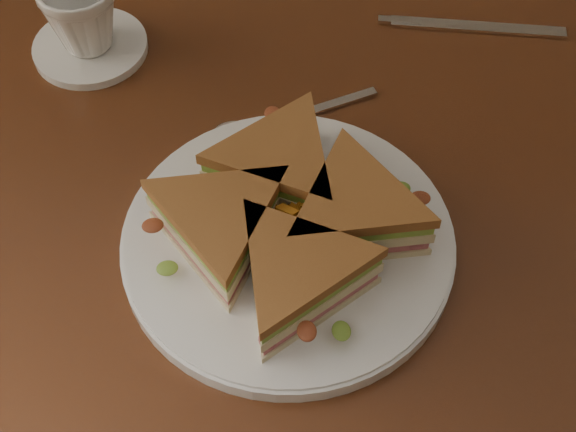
{
  "coord_description": "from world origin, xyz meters",
  "views": [
    {
      "loc": [
        -0.03,
        -0.53,
        1.37
      ],
      "look_at": [
        -0.05,
        -0.12,
        0.8
      ],
      "focal_mm": 50.0,
      "sensor_mm": 36.0,
      "label": 1
    }
  ],
  "objects_px": {
    "plate": "(288,243)",
    "saucer": "(90,47)",
    "table": "(343,210)",
    "knife": "(465,27)",
    "sandwich_wedges": "(288,219)",
    "coffee_cup": "(82,16)",
    "spoon": "(257,128)"
  },
  "relations": [
    {
      "from": "plate",
      "to": "saucer",
      "type": "distance_m",
      "value": 0.35
    },
    {
      "from": "table",
      "to": "knife",
      "type": "height_order",
      "value": "knife"
    },
    {
      "from": "sandwich_wedges",
      "to": "coffee_cup",
      "type": "relative_size",
      "value": 3.41
    },
    {
      "from": "sandwich_wedges",
      "to": "coffee_cup",
      "type": "distance_m",
      "value": 0.35
    },
    {
      "from": "spoon",
      "to": "sandwich_wedges",
      "type": "bearing_deg",
      "value": -100.94
    },
    {
      "from": "table",
      "to": "saucer",
      "type": "bearing_deg",
      "value": 155.59
    },
    {
      "from": "spoon",
      "to": "knife",
      "type": "xyz_separation_m",
      "value": [
        0.23,
        0.17,
        -0.0
      ]
    },
    {
      "from": "spoon",
      "to": "coffee_cup",
      "type": "xyz_separation_m",
      "value": [
        -0.2,
        0.11,
        0.05
      ]
    },
    {
      "from": "spoon",
      "to": "knife",
      "type": "bearing_deg",
      "value": 10.57
    },
    {
      "from": "knife",
      "to": "saucer",
      "type": "height_order",
      "value": "saucer"
    },
    {
      "from": "sandwich_wedges",
      "to": "saucer",
      "type": "xyz_separation_m",
      "value": [
        -0.24,
        0.25,
        -0.04
      ]
    },
    {
      "from": "plate",
      "to": "knife",
      "type": "height_order",
      "value": "plate"
    },
    {
      "from": "coffee_cup",
      "to": "spoon",
      "type": "bearing_deg",
      "value": -16.59
    },
    {
      "from": "knife",
      "to": "coffee_cup",
      "type": "xyz_separation_m",
      "value": [
        -0.42,
        -0.06,
        0.05
      ]
    },
    {
      "from": "plate",
      "to": "table",
      "type": "bearing_deg",
      "value": 65.68
    },
    {
      "from": "plate",
      "to": "spoon",
      "type": "relative_size",
      "value": 1.82
    },
    {
      "from": "spoon",
      "to": "saucer",
      "type": "bearing_deg",
      "value": 124.31
    },
    {
      "from": "plate",
      "to": "sandwich_wedges",
      "type": "bearing_deg",
      "value": -135.0
    },
    {
      "from": "table",
      "to": "sandwich_wedges",
      "type": "height_order",
      "value": "sandwich_wedges"
    },
    {
      "from": "knife",
      "to": "saucer",
      "type": "xyz_separation_m",
      "value": [
        -0.42,
        -0.06,
        0.0
      ]
    },
    {
      "from": "plate",
      "to": "sandwich_wedges",
      "type": "relative_size",
      "value": 1.05
    },
    {
      "from": "plate",
      "to": "spoon",
      "type": "distance_m",
      "value": 0.15
    },
    {
      "from": "spoon",
      "to": "saucer",
      "type": "height_order",
      "value": "same"
    },
    {
      "from": "spoon",
      "to": "saucer",
      "type": "relative_size",
      "value": 1.32
    },
    {
      "from": "spoon",
      "to": "table",
      "type": "bearing_deg",
      "value": -41.06
    },
    {
      "from": "plate",
      "to": "sandwich_wedges",
      "type": "distance_m",
      "value": 0.04
    },
    {
      "from": "spoon",
      "to": "plate",
      "type": "bearing_deg",
      "value": -100.94
    },
    {
      "from": "table",
      "to": "coffee_cup",
      "type": "height_order",
      "value": "coffee_cup"
    },
    {
      "from": "plate",
      "to": "coffee_cup",
      "type": "height_order",
      "value": "coffee_cup"
    },
    {
      "from": "table",
      "to": "spoon",
      "type": "xyz_separation_m",
      "value": [
        -0.1,
        0.02,
        0.1
      ]
    },
    {
      "from": "spoon",
      "to": "coffee_cup",
      "type": "bearing_deg",
      "value": 124.31
    },
    {
      "from": "plate",
      "to": "coffee_cup",
      "type": "bearing_deg",
      "value": 133.33
    }
  ]
}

